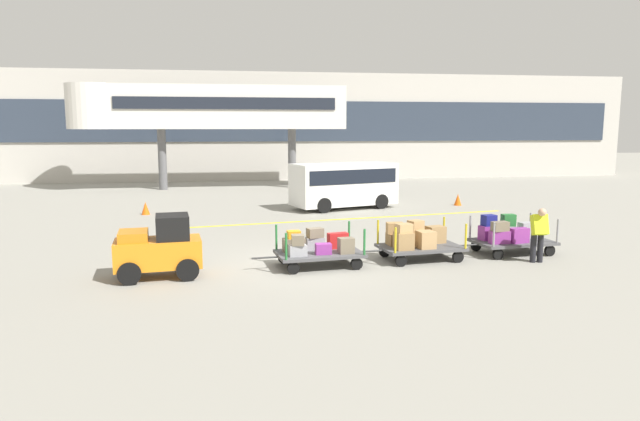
{
  "coord_description": "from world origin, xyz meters",
  "views": [
    {
      "loc": [
        -2.01,
        -15.21,
        3.77
      ],
      "look_at": [
        0.33,
        -0.59,
        1.57
      ],
      "focal_mm": 31.79,
      "sensor_mm": 36.0,
      "label": 1
    }
  ],
  "objects_px": {
    "safety_cone_far": "(458,200)",
    "safety_cone_near": "(146,208)",
    "baggage_handler": "(539,232)",
    "baggage_tug": "(160,248)",
    "baggage_cart_tail": "(509,235)",
    "baggage_cart_middle": "(416,240)",
    "baggage_cart_lead": "(317,248)",
    "shuttle_van": "(344,182)"
  },
  "relations": [
    {
      "from": "safety_cone_far",
      "to": "safety_cone_near",
      "type": "bearing_deg",
      "value": -177.55
    },
    {
      "from": "baggage_handler",
      "to": "safety_cone_near",
      "type": "xyz_separation_m",
      "value": [
        -12.08,
        10.85,
        -0.59
      ]
    },
    {
      "from": "baggage_tug",
      "to": "baggage_handler",
      "type": "xyz_separation_m",
      "value": [
        10.22,
        -0.08,
        0.11
      ]
    },
    {
      "from": "baggage_tug",
      "to": "baggage_cart_tail",
      "type": "xyz_separation_m",
      "value": [
        9.98,
        1.16,
        -0.2
      ]
    },
    {
      "from": "baggage_cart_middle",
      "to": "safety_cone_near",
      "type": "height_order",
      "value": "baggage_cart_middle"
    },
    {
      "from": "baggage_cart_lead",
      "to": "baggage_cart_tail",
      "type": "bearing_deg",
      "value": 6.36
    },
    {
      "from": "shuttle_van",
      "to": "baggage_handler",
      "type": "bearing_deg",
      "value": -74.17
    },
    {
      "from": "baggage_cart_tail",
      "to": "baggage_tug",
      "type": "bearing_deg",
      "value": -173.37
    },
    {
      "from": "baggage_tug",
      "to": "baggage_handler",
      "type": "bearing_deg",
      "value": -0.43
    },
    {
      "from": "baggage_cart_lead",
      "to": "baggage_cart_middle",
      "type": "relative_size",
      "value": 1.0
    },
    {
      "from": "baggage_cart_tail",
      "to": "shuttle_van",
      "type": "xyz_separation_m",
      "value": [
        -2.97,
        10.11,
        0.68
      ]
    },
    {
      "from": "baggage_cart_tail",
      "to": "safety_cone_near",
      "type": "height_order",
      "value": "baggage_cart_tail"
    },
    {
      "from": "baggage_cart_middle",
      "to": "baggage_cart_tail",
      "type": "distance_m",
      "value": 3.0
    },
    {
      "from": "baggage_tug",
      "to": "baggage_cart_tail",
      "type": "relative_size",
      "value": 0.72
    },
    {
      "from": "baggage_cart_tail",
      "to": "safety_cone_far",
      "type": "relative_size",
      "value": 5.57
    },
    {
      "from": "baggage_tug",
      "to": "safety_cone_near",
      "type": "relative_size",
      "value": 4.02
    },
    {
      "from": "shuttle_van",
      "to": "baggage_cart_tail",
      "type": "bearing_deg",
      "value": -73.61
    },
    {
      "from": "baggage_cart_middle",
      "to": "safety_cone_far",
      "type": "relative_size",
      "value": 5.57
    },
    {
      "from": "baggage_cart_lead",
      "to": "safety_cone_near",
      "type": "xyz_separation_m",
      "value": [
        -5.94,
        10.27,
        -0.23
      ]
    },
    {
      "from": "shuttle_van",
      "to": "safety_cone_near",
      "type": "relative_size",
      "value": 9.36
    },
    {
      "from": "safety_cone_near",
      "to": "safety_cone_far",
      "type": "distance_m",
      "value": 14.53
    },
    {
      "from": "baggage_handler",
      "to": "safety_cone_far",
      "type": "distance_m",
      "value": 11.74
    },
    {
      "from": "baggage_cart_middle",
      "to": "baggage_handler",
      "type": "xyz_separation_m",
      "value": [
        3.23,
        -0.92,
        0.3
      ]
    },
    {
      "from": "baggage_handler",
      "to": "shuttle_van",
      "type": "distance_m",
      "value": 11.8
    },
    {
      "from": "baggage_tug",
      "to": "baggage_cart_lead",
      "type": "bearing_deg",
      "value": 7.02
    },
    {
      "from": "baggage_cart_tail",
      "to": "safety_cone_far",
      "type": "height_order",
      "value": "baggage_cart_tail"
    },
    {
      "from": "baggage_tug",
      "to": "safety_cone_near",
      "type": "height_order",
      "value": "baggage_tug"
    },
    {
      "from": "baggage_cart_middle",
      "to": "baggage_cart_tail",
      "type": "xyz_separation_m",
      "value": [
        2.98,
        0.32,
        -0.01
      ]
    },
    {
      "from": "baggage_cart_tail",
      "to": "baggage_cart_lead",
      "type": "bearing_deg",
      "value": -173.64
    },
    {
      "from": "baggage_tug",
      "to": "safety_cone_near",
      "type": "distance_m",
      "value": 10.94
    },
    {
      "from": "baggage_cart_lead",
      "to": "shuttle_van",
      "type": "xyz_separation_m",
      "value": [
        2.92,
        10.77,
        0.73
      ]
    },
    {
      "from": "baggage_cart_middle",
      "to": "baggage_cart_tail",
      "type": "bearing_deg",
      "value": 6.12
    },
    {
      "from": "baggage_cart_middle",
      "to": "safety_cone_near",
      "type": "relative_size",
      "value": 5.57
    },
    {
      "from": "baggage_cart_middle",
      "to": "shuttle_van",
      "type": "bearing_deg",
      "value": 89.95
    },
    {
      "from": "baggage_cart_middle",
      "to": "baggage_handler",
      "type": "height_order",
      "value": "baggage_handler"
    },
    {
      "from": "safety_cone_near",
      "to": "baggage_cart_middle",
      "type": "bearing_deg",
      "value": -48.28
    },
    {
      "from": "baggage_tug",
      "to": "baggage_handler",
      "type": "distance_m",
      "value": 10.22
    },
    {
      "from": "baggage_cart_lead",
      "to": "baggage_tug",
      "type": "bearing_deg",
      "value": -172.98
    },
    {
      "from": "baggage_tug",
      "to": "baggage_cart_middle",
      "type": "xyz_separation_m",
      "value": [
        7.0,
        0.84,
        -0.19
      ]
    },
    {
      "from": "baggage_tug",
      "to": "baggage_handler",
      "type": "relative_size",
      "value": 1.41
    },
    {
      "from": "baggage_cart_tail",
      "to": "baggage_handler",
      "type": "height_order",
      "value": "baggage_handler"
    },
    {
      "from": "baggage_tug",
      "to": "baggage_handler",
      "type": "height_order",
      "value": "baggage_tug"
    }
  ]
}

